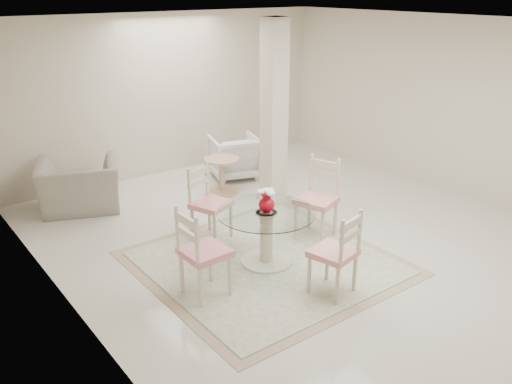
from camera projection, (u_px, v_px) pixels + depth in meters
ground at (305, 238)px, 7.10m from camera, size 7.00×7.00×0.00m
room_shell at (310, 97)px, 6.43m from camera, size 6.02×7.02×2.71m
column at (274, 114)px, 7.86m from camera, size 0.30×0.30×2.70m
area_rug at (266, 263)px, 6.46m from camera, size 2.78×2.78×0.02m
dining_table at (266, 238)px, 6.34m from camera, size 1.16×1.16×0.67m
red_vase at (267, 200)px, 6.17m from camera, size 0.22×0.20×0.29m
dining_chair_east at (319, 192)px, 6.94m from camera, size 0.60×0.60×1.17m
dining_chair_north at (207, 197)px, 6.90m from camera, size 0.55×0.55×1.08m
dining_chair_west at (199, 247)px, 5.56m from camera, size 0.46×0.46×1.13m
dining_chair_south at (339, 248)px, 5.61m from camera, size 0.51×0.51×1.07m
recliner_taupe at (80, 186)px, 7.87m from camera, size 1.42×1.34×0.74m
armchair_white at (234, 157)px, 9.22m from camera, size 0.98×0.99×0.72m
side_table at (222, 177)px, 8.54m from camera, size 0.55×0.55×0.57m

